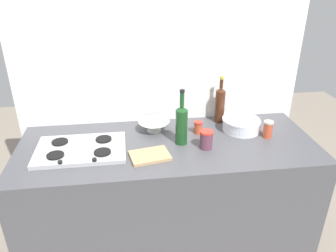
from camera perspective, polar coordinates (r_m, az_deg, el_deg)
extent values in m
plane|color=gray|center=(2.54, 0.00, -21.08)|extent=(6.00, 6.00, 0.00)
cube|color=#4C4C51|center=(2.24, 0.00, -13.23)|extent=(1.80, 0.70, 0.90)
cube|color=white|center=(2.24, -1.29, 6.32)|extent=(1.90, 0.06, 2.22)
cube|color=#B2B2B7|center=(1.96, -14.93, -3.96)|extent=(0.51, 0.34, 0.02)
cylinder|color=black|center=(1.91, -19.02, -4.84)|extent=(0.09, 0.09, 0.01)
cylinder|color=black|center=(1.88, -11.35, -4.49)|extent=(0.09, 0.09, 0.01)
cylinder|color=black|center=(2.05, -18.31, -2.64)|extent=(0.09, 0.09, 0.01)
cylinder|color=black|center=(2.01, -11.15, -2.26)|extent=(0.09, 0.09, 0.01)
cylinder|color=black|center=(1.84, -18.28, -6.00)|extent=(0.02, 0.02, 0.02)
cylinder|color=black|center=(1.81, -12.69, -5.76)|extent=(0.02, 0.02, 0.02)
cylinder|color=white|center=(2.19, 12.58, -0.58)|extent=(0.24, 0.24, 0.01)
cylinder|color=white|center=(2.19, 12.59, -0.29)|extent=(0.24, 0.24, 0.01)
cylinder|color=white|center=(2.18, 12.63, -0.03)|extent=(0.24, 0.24, 0.01)
cylinder|color=white|center=(2.18, 12.66, 0.26)|extent=(0.24, 0.24, 0.01)
cylinder|color=white|center=(2.17, 12.70, 0.53)|extent=(0.24, 0.24, 0.01)
cylinder|color=white|center=(2.17, 12.75, 0.81)|extent=(0.24, 0.24, 0.01)
cylinder|color=white|center=(2.16, 12.61, 1.08)|extent=(0.24, 0.24, 0.01)
cylinder|color=#19471E|center=(1.94, 2.36, -0.18)|extent=(0.07, 0.07, 0.22)
cone|color=#19471E|center=(1.89, 2.43, 3.10)|extent=(0.07, 0.07, 0.02)
cylinder|color=#19471E|center=(1.87, 2.46, 4.65)|extent=(0.03, 0.03, 0.08)
cylinder|color=black|center=(1.85, 2.49, 6.09)|extent=(0.03, 0.03, 0.02)
cylinder|color=#472314|center=(2.25, 9.00, 3.36)|extent=(0.06, 0.06, 0.22)
cone|color=#472314|center=(2.20, 9.22, 6.29)|extent=(0.06, 0.06, 0.02)
cylinder|color=#472314|center=(2.19, 9.30, 7.32)|extent=(0.02, 0.02, 0.06)
cylinder|color=gold|center=(2.18, 9.37, 8.28)|extent=(0.03, 0.03, 0.02)
cylinder|color=white|center=(2.13, -2.43, -0.75)|extent=(0.09, 0.09, 0.01)
cone|color=white|center=(2.12, -2.45, 0.08)|extent=(0.20, 0.20, 0.06)
cylinder|color=#66384C|center=(1.93, 6.67, -2.53)|extent=(0.07, 0.07, 0.10)
cylinder|color=red|center=(1.90, 6.75, -1.07)|extent=(0.08, 0.08, 0.01)
cylinder|color=#C64C2D|center=(2.13, 16.98, -0.69)|extent=(0.06, 0.06, 0.10)
cylinder|color=beige|center=(2.11, 17.17, 0.62)|extent=(0.06, 0.06, 0.01)
cylinder|color=#C64C2D|center=(2.10, 5.25, -0.39)|extent=(0.05, 0.05, 0.07)
cylinder|color=red|center=(2.08, 5.29, 0.59)|extent=(0.06, 0.06, 0.01)
cube|color=tan|center=(1.85, -3.19, -5.18)|extent=(0.24, 0.19, 0.02)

